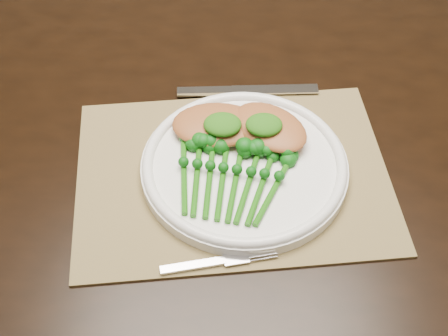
{
  "coord_description": "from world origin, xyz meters",
  "views": [
    {
      "loc": [
        0.05,
        -0.58,
        1.41
      ],
      "look_at": [
        0.04,
        -0.04,
        0.78
      ],
      "focal_mm": 50.0,
      "sensor_mm": 36.0,
      "label": 1
    }
  ],
  "objects_px": {
    "dining_table": "(226,231)",
    "chicken_fillet_left": "(217,125)",
    "dinner_plate": "(244,165)",
    "placemat": "(233,174)",
    "broccolini_bundle": "(228,183)"
  },
  "relations": [
    {
      "from": "placemat",
      "to": "broccolini_bundle",
      "type": "bearing_deg",
      "value": -105.61
    },
    {
      "from": "placemat",
      "to": "dinner_plate",
      "type": "xyz_separation_m",
      "value": [
        0.02,
        0.0,
        0.01
      ]
    },
    {
      "from": "dining_table",
      "to": "broccolini_bundle",
      "type": "relative_size",
      "value": 8.92
    },
    {
      "from": "dining_table",
      "to": "chicken_fillet_left",
      "type": "relative_size",
      "value": 12.77
    },
    {
      "from": "placemat",
      "to": "broccolini_bundle",
      "type": "height_order",
      "value": "broccolini_bundle"
    },
    {
      "from": "chicken_fillet_left",
      "to": "broccolini_bundle",
      "type": "xyz_separation_m",
      "value": [
        0.02,
        -0.1,
        -0.01
      ]
    },
    {
      "from": "dining_table",
      "to": "placemat",
      "type": "distance_m",
      "value": 0.41
    },
    {
      "from": "placemat",
      "to": "dinner_plate",
      "type": "bearing_deg",
      "value": 8.61
    },
    {
      "from": "dining_table",
      "to": "dinner_plate",
      "type": "bearing_deg",
      "value": -78.64
    },
    {
      "from": "placemat",
      "to": "broccolini_bundle",
      "type": "relative_size",
      "value": 2.35
    },
    {
      "from": "dining_table",
      "to": "chicken_fillet_left",
      "type": "height_order",
      "value": "chicken_fillet_left"
    },
    {
      "from": "chicken_fillet_left",
      "to": "broccolini_bundle",
      "type": "height_order",
      "value": "chicken_fillet_left"
    },
    {
      "from": "dining_table",
      "to": "broccolini_bundle",
      "type": "height_order",
      "value": "broccolini_bundle"
    },
    {
      "from": "dining_table",
      "to": "placemat",
      "type": "height_order",
      "value": "placemat"
    },
    {
      "from": "broccolini_bundle",
      "to": "dining_table",
      "type": "bearing_deg",
      "value": 101.69
    }
  ]
}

